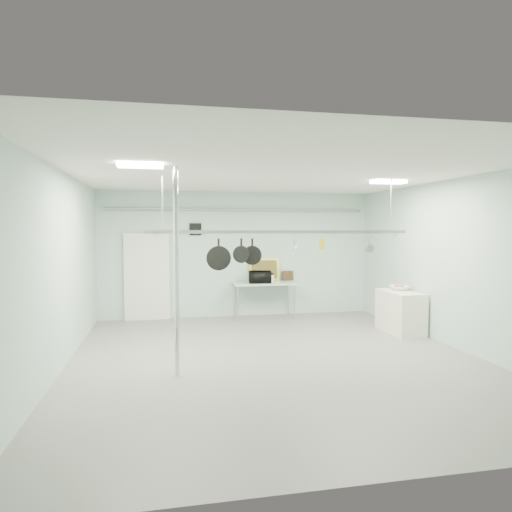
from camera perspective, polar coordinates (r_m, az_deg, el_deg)
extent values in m
plane|color=gray|center=(8.15, 2.42, -12.63)|extent=(8.00, 8.00, 0.00)
cube|color=silver|center=(7.90, 2.48, 10.22)|extent=(7.00, 8.00, 0.02)
cube|color=#A0C0B8|center=(11.77, -2.23, 0.20)|extent=(7.00, 0.02, 3.20)
cube|color=#A0C0B8|center=(9.34, 23.72, -0.89)|extent=(0.02, 8.00, 3.20)
cube|color=silver|center=(11.62, -13.46, -2.65)|extent=(1.10, 0.10, 2.20)
cube|color=black|center=(11.61, -7.60, 3.34)|extent=(0.30, 0.04, 0.30)
cylinder|color=gray|center=(11.67, -2.17, 5.82)|extent=(6.60, 0.07, 0.07)
cylinder|color=silver|center=(7.04, -9.91, -1.95)|extent=(0.08, 0.08, 3.20)
cube|color=#ACCABC|center=(11.56, 1.03, -3.43)|extent=(1.60, 0.70, 0.05)
cylinder|color=#B7B7BC|center=(11.22, -2.27, -5.97)|extent=(0.04, 0.04, 0.86)
cylinder|color=#B7B7BC|center=(11.77, -2.71, -5.53)|extent=(0.04, 0.04, 0.86)
cylinder|color=#B7B7BC|center=(11.53, 4.85, -5.72)|extent=(0.04, 0.04, 0.86)
cylinder|color=#B7B7BC|center=(12.07, 4.10, -5.31)|extent=(0.04, 0.04, 0.86)
cube|color=silver|center=(10.48, 17.59, -6.67)|extent=(0.60, 1.20, 0.90)
cube|color=#B7B7BC|center=(8.18, 3.31, 3.03)|extent=(4.80, 0.06, 0.06)
cylinder|color=#B7B7BC|center=(7.92, -11.62, 6.58)|extent=(0.02, 0.02, 0.94)
cylinder|color=#B7B7BC|center=(8.96, 16.50, 6.12)|extent=(0.02, 0.02, 0.94)
cube|color=white|center=(6.88, -14.24, 10.90)|extent=(0.65, 0.30, 0.05)
cube|color=white|center=(9.31, 16.22, 8.86)|extent=(0.65, 0.30, 0.05)
imported|color=black|center=(11.41, 0.50, -2.64)|extent=(0.58, 0.42, 0.30)
cylinder|color=white|center=(11.48, 1.94, -2.85)|extent=(0.15, 0.15, 0.20)
cube|color=gold|center=(11.84, 1.03, -1.74)|extent=(0.79, 0.17, 0.58)
cube|color=#342312|center=(12.00, 3.99, -2.47)|extent=(0.31, 0.11, 0.25)
imported|color=white|center=(10.58, 17.51, -3.83)|extent=(0.48, 0.48, 0.10)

